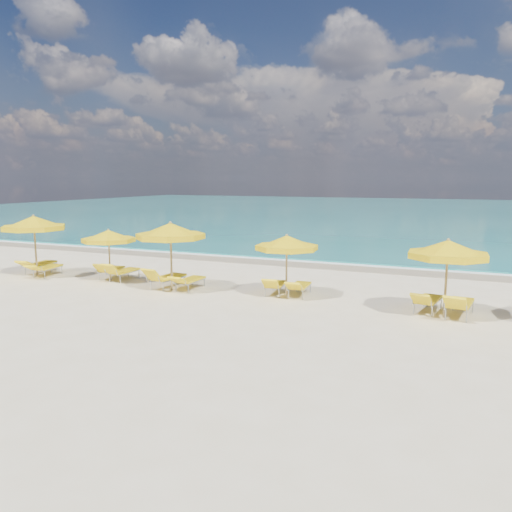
% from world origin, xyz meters
% --- Properties ---
extents(ground_plane, '(120.00, 120.00, 0.00)m').
position_xyz_m(ground_plane, '(0.00, 0.00, 0.00)').
color(ground_plane, beige).
extents(ocean, '(120.00, 80.00, 0.30)m').
position_xyz_m(ocean, '(0.00, 48.00, 0.00)').
color(ocean, '#14706E').
rests_on(ocean, ground).
extents(wet_sand_band, '(120.00, 2.60, 0.01)m').
position_xyz_m(wet_sand_band, '(0.00, 7.40, 0.00)').
color(wet_sand_band, tan).
rests_on(wet_sand_band, ground).
extents(foam_line, '(120.00, 1.20, 0.03)m').
position_xyz_m(foam_line, '(0.00, 8.20, 0.00)').
color(foam_line, white).
rests_on(foam_line, ground).
extents(whitecap_near, '(14.00, 0.36, 0.05)m').
position_xyz_m(whitecap_near, '(-6.00, 17.00, 0.00)').
color(whitecap_near, white).
rests_on(whitecap_near, ground).
extents(whitecap_far, '(18.00, 0.30, 0.05)m').
position_xyz_m(whitecap_far, '(8.00, 24.00, 0.00)').
color(whitecap_far, white).
rests_on(whitecap_far, ground).
extents(umbrella_1, '(3.26, 3.26, 2.60)m').
position_xyz_m(umbrella_1, '(-9.39, -0.05, 2.21)').
color(umbrella_1, '#9D834E').
rests_on(umbrella_1, ground).
extents(umbrella_2, '(2.44, 2.44, 2.12)m').
position_xyz_m(umbrella_2, '(-5.78, 0.23, 1.81)').
color(umbrella_2, '#9D834E').
rests_on(umbrella_2, ground).
extents(umbrella_3, '(3.18, 3.18, 2.55)m').
position_xyz_m(umbrella_3, '(-2.66, -0.16, 2.17)').
color(umbrella_3, '#9D834E').
rests_on(umbrella_3, ground).
extents(umbrella_4, '(2.72, 2.72, 2.20)m').
position_xyz_m(umbrella_4, '(1.57, 0.49, 1.88)').
color(umbrella_4, '#9D834E').
rests_on(umbrella_4, ground).
extents(umbrella_5, '(3.09, 3.09, 2.37)m').
position_xyz_m(umbrella_5, '(6.74, -0.11, 2.02)').
color(umbrella_5, '#9D834E').
rests_on(umbrella_5, ground).
extents(lounger_1_left, '(0.89, 2.03, 0.73)m').
position_xyz_m(lounger_1_left, '(-9.83, 0.54, 0.23)').
color(lounger_1_left, '#A5A8AD').
rests_on(lounger_1_left, ground).
extents(lounger_1_right, '(0.88, 1.89, 0.65)m').
position_xyz_m(lounger_1_right, '(-8.98, 0.11, 0.21)').
color(lounger_1_right, '#A5A8AD').
rests_on(lounger_1_right, ground).
extents(lounger_2_left, '(0.90, 1.79, 0.77)m').
position_xyz_m(lounger_2_left, '(-6.21, 0.83, 0.21)').
color(lounger_2_left, '#A5A8AD').
rests_on(lounger_2_left, ground).
extents(lounger_2_right, '(0.64, 1.77, 0.85)m').
position_xyz_m(lounger_2_right, '(-5.43, 0.62, 0.22)').
color(lounger_2_right, '#A5A8AD').
rests_on(lounger_2_right, ground).
extents(lounger_3_left, '(0.85, 1.94, 0.91)m').
position_xyz_m(lounger_3_left, '(-3.03, 0.12, 0.24)').
color(lounger_3_left, '#A5A8AD').
rests_on(lounger_3_left, ground).
extents(lounger_3_right, '(0.63, 1.79, 0.69)m').
position_xyz_m(lounger_3_right, '(-2.12, 0.21, 0.21)').
color(lounger_3_right, '#A5A8AD').
rests_on(lounger_3_right, ground).
extents(lounger_4_left, '(0.74, 1.70, 0.74)m').
position_xyz_m(lounger_4_left, '(1.07, 0.77, 0.20)').
color(lounger_4_left, '#A5A8AD').
rests_on(lounger_4_left, ground).
extents(lounger_4_right, '(0.66, 1.75, 0.69)m').
position_xyz_m(lounger_4_right, '(1.93, 0.85, 0.21)').
color(lounger_4_right, '#A5A8AD').
rests_on(lounger_4_right, ground).
extents(lounger_5_left, '(0.88, 1.87, 0.79)m').
position_xyz_m(lounger_5_left, '(6.23, 0.38, 0.22)').
color(lounger_5_left, '#A5A8AD').
rests_on(lounger_5_left, ground).
extents(lounger_5_right, '(0.88, 1.97, 0.86)m').
position_xyz_m(lounger_5_right, '(7.15, 0.14, 0.24)').
color(lounger_5_right, '#A5A8AD').
rests_on(lounger_5_right, ground).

